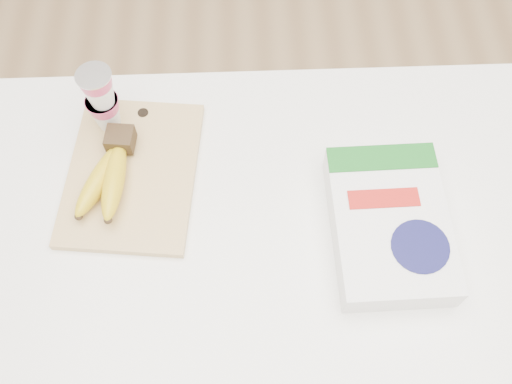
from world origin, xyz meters
TOP-DOWN VIEW (x-y plane):
  - room at (0.00, 0.00)m, footprint 4.00×4.00m
  - table at (0.00, 0.00)m, footprint 1.13×0.75m
  - cutting_board at (-0.22, 0.15)m, footprint 0.25×0.33m
  - bananas at (-0.25, 0.13)m, footprint 0.10×0.19m
  - yogurt_stack at (-0.26, 0.25)m, footprint 0.06×0.06m
  - cereal_box at (0.21, 0.02)m, footprint 0.19×0.28m

SIDE VIEW (x-z plane):
  - table at x=0.00m, z-range 0.00..0.85m
  - cutting_board at x=-0.22m, z-range 0.85..0.86m
  - cereal_box at x=0.21m, z-range 0.85..0.91m
  - bananas at x=-0.25m, z-range 0.86..0.91m
  - yogurt_stack at x=-0.26m, z-range 0.87..1.01m
  - room at x=0.00m, z-range -0.65..3.35m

